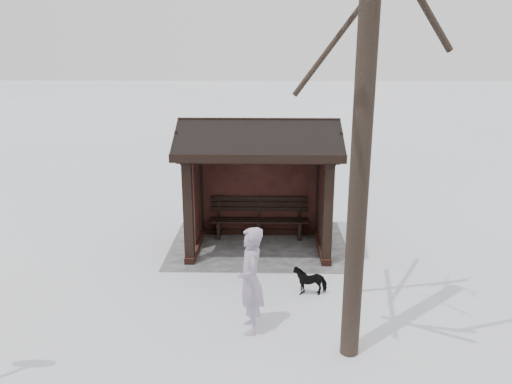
% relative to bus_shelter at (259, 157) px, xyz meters
% --- Properties ---
extents(ground, '(120.00, 120.00, 0.00)m').
position_rel_bus_shelter_xyz_m(ground, '(0.00, 0.16, -2.17)').
color(ground, white).
rests_on(ground, ground).
extents(trampled_patch, '(4.20, 3.20, 0.02)m').
position_rel_bus_shelter_xyz_m(trampled_patch, '(0.00, -0.04, -2.16)').
color(trampled_patch, '#9A999F').
rests_on(trampled_patch, ground).
extents(bus_shelter, '(3.60, 2.40, 3.09)m').
position_rel_bus_shelter_xyz_m(bus_shelter, '(0.00, 0.00, 0.00)').
color(bus_shelter, '#3A1E15').
rests_on(bus_shelter, ground).
extents(pedestrian, '(0.52, 0.72, 1.83)m').
position_rel_bus_shelter_xyz_m(pedestrian, '(0.06, 3.74, -1.25)').
color(pedestrian, '#AB9CB7').
rests_on(pedestrian, ground).
extents(dog, '(0.66, 0.34, 0.54)m').
position_rel_bus_shelter_xyz_m(dog, '(-1.04, 2.39, -1.90)').
color(dog, black).
rests_on(dog, ground).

